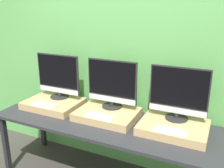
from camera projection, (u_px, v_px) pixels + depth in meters
wall_back at (121, 54)px, 2.65m from camera, size 8.00×0.04×2.60m
workbench at (104, 126)px, 2.48m from camera, size 2.23×0.72×0.71m
wooden_riser_left at (54, 104)px, 2.79m from camera, size 0.60×0.46×0.08m
monitor_left at (58, 76)px, 2.80m from camera, size 0.53×0.21×0.50m
keyboard_left at (44, 105)px, 2.64m from camera, size 0.27×0.12×0.01m
wooden_riser_center at (107, 114)px, 2.52m from camera, size 0.60×0.46×0.08m
monitor_center at (112, 84)px, 2.53m from camera, size 0.53×0.21×0.50m
keyboard_center at (100, 116)px, 2.37m from camera, size 0.27×0.12×0.01m
wooden_riser_right at (173, 127)px, 2.25m from camera, size 0.60×0.46×0.08m
monitor_right at (179, 93)px, 2.26m from camera, size 0.53×0.21×0.50m
keyboard_right at (170, 131)px, 2.09m from camera, size 0.27×0.12×0.01m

